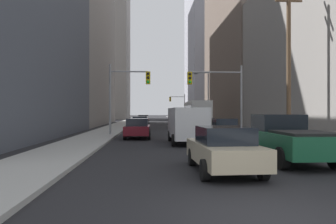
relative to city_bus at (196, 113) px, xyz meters
The scene contains 20 objects.
ground_plane 37.62m from the city_bus, 96.34° to the right, with size 400.00×400.00×0.00m, color black.
sidewalk_left 16.67m from the city_bus, 130.17° to the left, with size 3.13×160.00×0.15m, color #9E9E99.
sidewalk_right 13.02m from the city_bus, 79.33° to the left, with size 3.13×160.00×0.15m, color #9E9E99.
city_bus is the anchor object (origin of this frame).
pickup_truck_green 30.35m from the city_bus, 91.73° to the right, with size 2.20×5.43×1.90m.
cargo_van_white 23.15m from the city_bus, 100.14° to the right, with size 2.16×5.25×2.26m.
sedan_beige 32.78m from the city_bus, 97.04° to the right, with size 1.96×4.26×1.52m.
sedan_silver 19.37m from the city_bus, 92.48° to the right, with size 1.95×4.24×1.52m.
sedan_maroon 20.20m from the city_bus, 111.37° to the right, with size 1.95×4.24×1.52m.
sedan_black 10.25m from the city_bus, 137.23° to the right, with size 1.95×4.26×1.52m.
sedan_red 12.43m from the city_bus, 126.79° to the left, with size 1.95×4.24×1.52m.
traffic_signal_near_left 18.35m from the city_bus, 117.00° to the right, with size 3.44×0.44×6.00m.
traffic_signal_near_right 16.40m from the city_bus, 92.23° to the right, with size 4.74×0.44×6.00m.
traffic_signal_far_right 27.00m from the city_bus, 90.11° to the left, with size 3.49×0.44×6.00m.
utility_pole_right 23.04m from the city_bus, 83.18° to the right, with size 2.20×0.28×10.73m.
street_lamp_right 2.90m from the city_bus, 25.31° to the right, with size 2.08×0.32×7.50m.
building_left_mid_office 28.65m from the city_bus, 159.20° to the left, with size 19.00×28.86×33.03m, color gray.
building_left_far_tower 61.04m from the city_bus, 116.42° to the left, with size 25.56×18.79×48.16m, color gray.
building_right_mid_block 21.22m from the city_bus, 23.73° to the left, with size 24.29×25.21×25.14m, color #66564C.
building_right_far_highrise 58.78m from the city_bus, 70.51° to the left, with size 24.76×23.18×55.24m, color #93939E.
Camera 1 is at (-2.34, -5.54, 2.00)m, focal length 33.85 mm.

